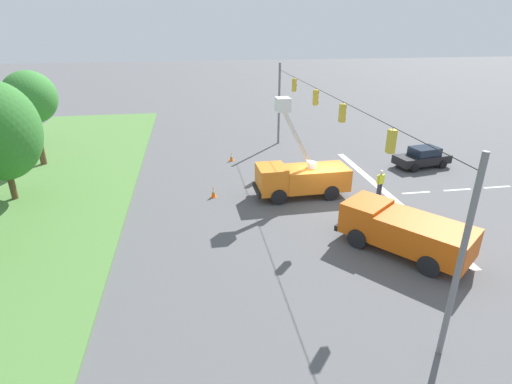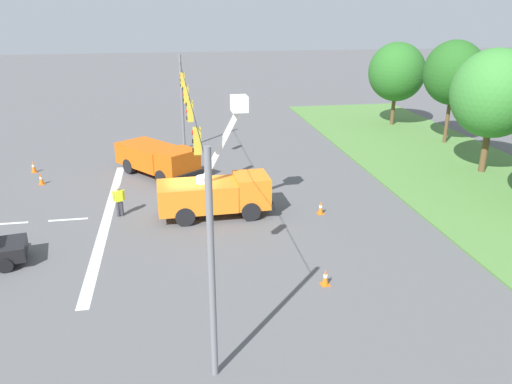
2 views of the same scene
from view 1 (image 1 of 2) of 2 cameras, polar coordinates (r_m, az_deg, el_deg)
name	(u,v)px [view 1 (image 1 of 2)]	position (r m, az deg, el deg)	size (l,w,h in m)	color
ground_plane	(321,199)	(25.85, 9.32, -1.03)	(200.00, 200.00, 0.00)	#565659
grass_verge	(19,219)	(26.58, -30.77, -3.38)	(56.00, 12.00, 0.10)	#517F3D
lane_markings	(409,193)	(28.28, 21.00, -0.15)	(17.60, 15.25, 0.01)	silver
signal_gantry	(326,129)	(24.38, 10.00, 8.86)	(26.20, 0.33, 7.20)	slate
tree_far_east	(30,98)	(34.67, -29.61, 11.58)	(4.01, 3.87, 7.24)	brown
tree_east_end	(32,97)	(41.03, -29.40, 11.74)	(3.53, 3.09, 6.46)	brown
utility_truck_bucket_lift	(300,176)	(25.65, 6.36, 2.25)	(2.44, 6.05, 6.37)	orange
utility_truck_support_near	(404,230)	(20.63, 20.36, -5.11)	(6.42, 5.76, 2.08)	#D6560F
sedan_black	(422,157)	(33.62, 22.69, 4.63)	(2.49, 4.54, 1.56)	black
road_worker	(380,181)	(26.88, 17.34, 1.46)	(0.36, 0.62, 1.77)	#383842
traffic_cone_foreground_left	(213,192)	(25.83, -6.13, 0.01)	(0.36, 0.36, 0.73)	orange
traffic_cone_mid_left	(231,157)	(32.61, -3.54, 5.05)	(0.36, 0.36, 0.70)	orange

